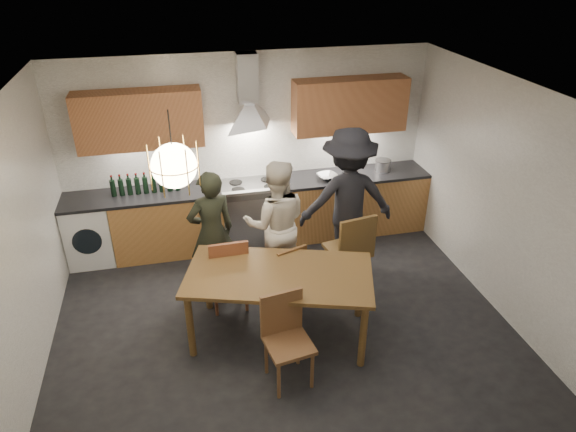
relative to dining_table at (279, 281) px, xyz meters
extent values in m
plane|color=black|center=(0.07, 0.08, -0.71)|extent=(5.00, 5.00, 0.00)
cube|color=white|center=(0.07, 2.33, 0.59)|extent=(5.00, 0.02, 2.60)
cube|color=white|center=(0.07, -2.17, 0.59)|extent=(5.00, 0.02, 2.60)
cube|color=white|center=(-2.43, 0.08, 0.59)|extent=(0.02, 4.50, 2.60)
cube|color=white|center=(2.57, 0.08, 0.59)|extent=(0.02, 4.50, 2.60)
cube|color=silver|center=(0.07, 0.08, 1.89)|extent=(5.00, 4.50, 0.02)
cube|color=tan|center=(-1.10, 2.03, -0.28)|extent=(1.45, 0.60, 0.86)
cube|color=tan|center=(1.55, 2.03, -0.28)|extent=(2.05, 0.60, 0.86)
cube|color=white|center=(-2.13, 2.03, -0.29)|extent=(0.58, 0.58, 0.85)
cube|color=black|center=(-1.40, 2.03, 0.17)|extent=(2.05, 0.62, 0.04)
cube|color=black|center=(1.55, 2.03, 0.17)|extent=(2.05, 0.62, 0.04)
cube|color=silver|center=(0.07, 2.03, -0.31)|extent=(0.90, 0.60, 0.80)
cube|color=black|center=(0.07, 1.74, -0.33)|extent=(0.78, 0.02, 0.42)
cube|color=slate|center=(0.07, 2.03, 0.13)|extent=(0.90, 0.60, 0.08)
cube|color=silver|center=(0.07, 1.77, 0.19)|extent=(0.90, 0.08, 0.04)
cube|color=#C1794A|center=(-1.30, 2.15, 1.15)|extent=(1.55, 0.35, 0.72)
cube|color=#C1794A|center=(1.45, 2.15, 1.15)|extent=(1.55, 0.35, 0.72)
cube|color=silver|center=(0.07, 2.20, 1.58)|extent=(0.26, 0.22, 0.62)
cylinder|color=black|center=(-0.93, -0.02, 1.64)|extent=(0.01, 0.01, 0.50)
sphere|color=#FFE0A5|center=(-0.93, -0.02, 1.39)|extent=(0.40, 0.40, 0.40)
torus|color=gold|center=(-0.93, -0.02, 1.39)|extent=(0.43, 0.43, 0.01)
cube|color=brown|center=(0.00, 0.00, 0.07)|extent=(2.11, 1.49, 0.04)
cylinder|color=brown|center=(-0.95, -0.11, -0.33)|extent=(0.07, 0.07, 0.76)
cylinder|color=brown|center=(-0.71, 0.64, -0.33)|extent=(0.07, 0.07, 0.76)
cylinder|color=brown|center=(0.71, -0.64, -0.33)|extent=(0.07, 0.07, 0.76)
cylinder|color=brown|center=(0.95, 0.11, -0.33)|extent=(0.07, 0.07, 0.76)
cube|color=brown|center=(-0.47, 0.65, -0.25)|extent=(0.44, 0.44, 0.04)
cube|color=brown|center=(-0.46, 0.46, 0.01)|extent=(0.43, 0.05, 0.47)
cylinder|color=brown|center=(-0.30, 0.83, -0.49)|extent=(0.04, 0.04, 0.44)
cylinder|color=brown|center=(-0.29, 0.48, -0.49)|extent=(0.04, 0.04, 0.44)
cylinder|color=brown|center=(-0.65, 0.82, -0.49)|extent=(0.04, 0.04, 0.44)
cylinder|color=brown|center=(-0.64, 0.47, -0.49)|extent=(0.04, 0.04, 0.44)
cube|color=brown|center=(0.17, 0.55, -0.31)|extent=(0.48, 0.48, 0.04)
cube|color=brown|center=(0.23, 0.38, -0.09)|extent=(0.37, 0.16, 0.41)
cylinder|color=brown|center=(0.27, 0.74, -0.52)|extent=(0.03, 0.03, 0.38)
cylinder|color=brown|center=(0.37, 0.45, -0.52)|extent=(0.03, 0.03, 0.38)
cylinder|color=brown|center=(-0.02, 0.64, -0.52)|extent=(0.03, 0.03, 0.38)
cylinder|color=brown|center=(0.08, 0.35, -0.52)|extent=(0.03, 0.03, 0.38)
cube|color=brown|center=(1.00, 0.73, -0.21)|extent=(0.55, 0.55, 0.04)
cube|color=brown|center=(1.04, 0.52, 0.07)|extent=(0.47, 0.13, 0.52)
cylinder|color=brown|center=(1.16, 0.95, -0.47)|extent=(0.04, 0.04, 0.48)
cylinder|color=brown|center=(1.23, 0.57, -0.47)|extent=(0.04, 0.04, 0.48)
cylinder|color=brown|center=(0.78, 0.88, -0.47)|extent=(0.04, 0.04, 0.48)
cylinder|color=brown|center=(0.85, 0.51, -0.47)|extent=(0.04, 0.04, 0.48)
cube|color=brown|center=(-0.05, -0.68, -0.26)|extent=(0.48, 0.48, 0.04)
cube|color=brown|center=(-0.08, -0.49, -0.01)|extent=(0.42, 0.11, 0.46)
cylinder|color=brown|center=(-0.19, -0.87, -0.50)|extent=(0.04, 0.04, 0.43)
cylinder|color=brown|center=(-0.25, -0.53, -0.50)|extent=(0.04, 0.04, 0.43)
cylinder|color=brown|center=(0.14, -0.82, -0.50)|extent=(0.04, 0.04, 0.43)
cylinder|color=brown|center=(0.09, -0.48, -0.50)|extent=(0.04, 0.04, 0.43)
imported|color=black|center=(-0.59, 1.05, 0.06)|extent=(0.64, 0.50, 1.56)
imported|color=beige|center=(0.18, 1.01, 0.10)|extent=(0.87, 0.73, 1.63)
imported|color=black|center=(1.15, 1.21, 0.22)|extent=(1.25, 0.77, 1.87)
imported|color=#B6B6B9|center=(1.10, 1.96, 0.22)|extent=(0.33, 0.33, 0.07)
cylinder|color=silver|center=(1.96, 2.06, 0.26)|extent=(0.26, 0.26, 0.15)
camera|label=1|loc=(-0.89, -4.27, 3.13)|focal=32.00mm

